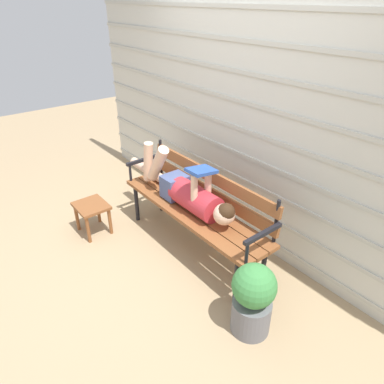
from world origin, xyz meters
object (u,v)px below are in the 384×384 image
at_px(reclining_person, 186,190).
at_px(potted_plant, 253,298).
at_px(park_bench, 197,203).
at_px(footstool, 92,210).

height_order(reclining_person, potted_plant, reclining_person).
xyz_separation_m(park_bench, footstool, (-0.88, -0.72, -0.24)).
height_order(park_bench, reclining_person, reclining_person).
height_order(park_bench, potted_plant, park_bench).
bearing_deg(reclining_person, park_bench, 35.05).
xyz_separation_m(park_bench, potted_plant, (1.06, -0.34, -0.19)).
height_order(park_bench, footstool, park_bench).
relative_size(park_bench, footstool, 5.00).
bearing_deg(reclining_person, potted_plant, -13.18).
distance_m(reclining_person, footstool, 1.08).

